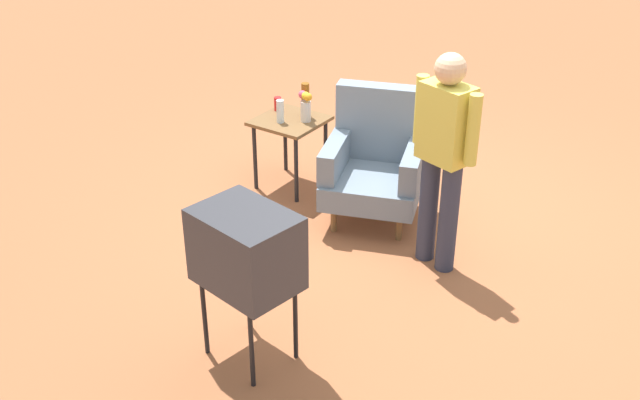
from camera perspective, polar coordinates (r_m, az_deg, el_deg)
The scene contains 9 objects.
ground_plane at distance 6.37m, azimuth 6.17°, elevation -1.57°, with size 60.00×60.00×0.00m, color #A05B38.
armchair at distance 6.23m, azimuth 4.24°, elevation 3.00°, with size 0.98×0.99×1.06m.
side_table at distance 6.68m, azimuth -2.26°, elevation 5.31°, with size 0.56×0.56×0.64m.
tv_on_stand at distance 4.50m, azimuth -5.53°, elevation -3.76°, with size 0.67×0.54×1.03m.
person_standing at distance 5.42m, azimuth 9.23°, elevation 3.73°, with size 0.55×0.31×1.64m.
bottle_tall_amber at distance 6.65m, azimuth -1.10°, elevation 7.50°, with size 0.07×0.07×0.30m, color brown.
soda_can_red at distance 6.81m, azimuth -3.18°, elevation 7.20°, with size 0.07×0.07×0.12m, color red.
bottle_short_clear at distance 6.54m, azimuth -2.99°, elevation 6.65°, with size 0.06×0.06×0.20m, color silver.
flower_vase at distance 6.54m, azimuth -1.08°, elevation 7.13°, with size 0.15×0.10×0.27m.
Camera 1 is at (2.52, -4.91, 3.18)m, focal length 42.78 mm.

